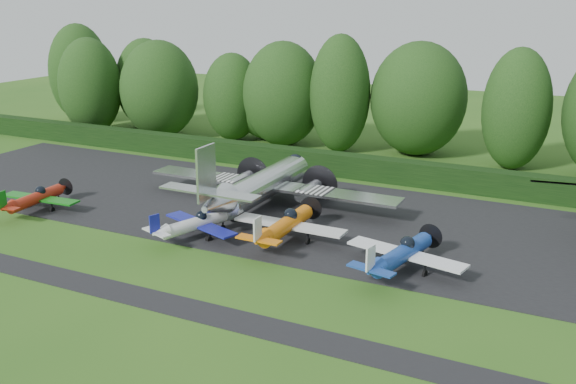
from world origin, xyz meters
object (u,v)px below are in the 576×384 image
at_px(light_plane_red, 36,198).
at_px(light_plane_white, 195,224).
at_px(transport_plane, 262,185).
at_px(light_plane_blue, 402,254).
at_px(light_plane_orange, 286,225).

distance_m(light_plane_red, light_plane_white, 13.67).
bearing_deg(light_plane_red, transport_plane, 32.31).
xyz_separation_m(transport_plane, light_plane_blue, (12.71, -6.79, -0.67)).
height_order(transport_plane, light_plane_red, transport_plane).
bearing_deg(light_plane_orange, light_plane_blue, -10.12).
distance_m(light_plane_orange, light_plane_blue, 8.15).
distance_m(transport_plane, light_plane_blue, 14.42).
relative_size(light_plane_red, light_plane_blue, 0.88).
bearing_deg(light_plane_orange, light_plane_red, -173.72).
relative_size(transport_plane, light_plane_orange, 2.57).
height_order(light_plane_red, light_plane_orange, light_plane_orange).
relative_size(transport_plane, light_plane_red, 3.06).
height_order(transport_plane, light_plane_blue, transport_plane).
bearing_deg(light_plane_white, light_plane_red, 162.74).
xyz_separation_m(light_plane_orange, light_plane_blue, (8.05, -1.31, -0.05)).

